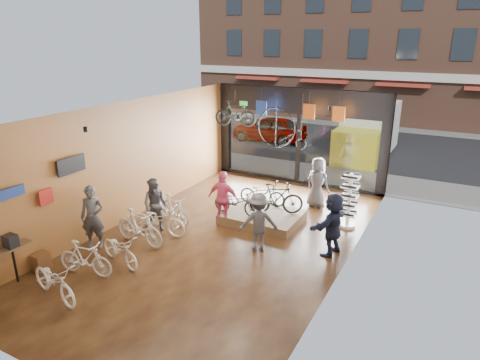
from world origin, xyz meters
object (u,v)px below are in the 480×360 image
Objects in this scene: box_truck at (366,133)px; floor_bike_4 at (158,220)px; display_bike_mid at (276,199)px; floor_bike_5 at (173,209)px; customer_1 at (155,205)px; customer_0 at (93,217)px; sunglasses_rack at (349,201)px; display_platform at (262,217)px; floor_bike_2 at (120,249)px; floor_bike_0 at (54,281)px; display_bike_left at (237,202)px; hung_bike at (235,114)px; street_car at (269,129)px; customer_3 at (259,222)px; floor_bike_3 at (139,227)px; customer_2 at (223,198)px; customer_5 at (333,224)px; penny_farthing at (284,130)px; customer_4 at (317,183)px; floor_bike_1 at (85,258)px; display_bike_right at (262,193)px.

floor_bike_4 is (-3.52, -11.56, -0.77)m from box_truck.
floor_bike_4 is at bearing 102.82° from display_bike_mid.
floor_bike_5 is 0.91× the size of customer_1.
customer_0 is 1.04× the size of sunglasses_rack.
display_platform is 1.41× the size of display_bike_mid.
floor_bike_2 is 6.89m from sunglasses_rack.
display_bike_left is at bearing -4.84° from floor_bike_0.
floor_bike_2 is 1.45m from customer_0.
hung_bike is (0.01, 8.51, 2.47)m from floor_bike_0.
street_car is 11.35m from display_bike_left.
customer_3 reaches higher than floor_bike_5.
customer_2 reaches higher than floor_bike_3.
customer_0 is at bearing -52.51° from customer_5.
hung_bike reaches higher than penny_farthing.
customer_4 reaches higher than floor_bike_3.
customer_3 reaches higher than display_bike_mid.
box_truck reaches higher than customer_2.
customer_4 is (3.46, 4.36, 0.42)m from floor_bike_4.
display_bike_left reaches higher than floor_bike_0.
customer_3 is at bearing 98.38° from customer_4.
floor_bike_1 is 1.92m from floor_bike_3.
customer_0 reaches higher than floor_bike_4.
box_truck is 12.86m from floor_bike_3.
street_car is 13.27m from customer_5.
floor_bike_5 is 0.83× the size of customer_0.
customer_2 reaches higher than floor_bike_4.
customer_2 is (1.45, 2.29, 0.36)m from floor_bike_3.
sunglasses_rack is (5.95, 4.68, -0.04)m from customer_0.
floor_bike_1 is at bearing -133.63° from sunglasses_rack.
street_car is at bearing 2.45° from floor_bike_4.
customer_4 reaches higher than floor_bike_0.
floor_bike_1 is 1.00× the size of floor_bike_5.
box_truck is at bearing -23.75° from floor_bike_4.
floor_bike_3 is at bearing 69.63° from customer_4.
floor_bike_3 is (-3.61, -12.32, -0.72)m from box_truck.
customer_3 is (0.31, -1.94, 0.04)m from display_bike_mid.
display_platform is 4.37m from hung_bike.
floor_bike_1 is 0.96× the size of display_bike_right.
floor_bike_4 reaches higher than floor_bike_2.
display_bike_right is 0.86× the size of penny_farthing.
floor_bike_5 is 0.89× the size of customer_3.
customer_2 is 1.00× the size of customer_4.
customer_0 is (-1.31, 0.39, 0.50)m from floor_bike_2.
floor_bike_0 is at bearing 81.26° from customer_4.
display_bike_left is 3.29m from customer_5.
floor_bike_5 is 0.94× the size of display_bike_left.
floor_bike_3 is 1.10× the size of hung_bike.
customer_2 is at bearing -81.33° from customer_5.
customer_4 reaches higher than customer_1.
customer_3 is at bearing -126.83° from sunglasses_rack.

